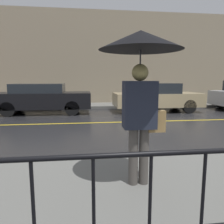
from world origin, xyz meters
name	(u,v)px	position (x,y,z in m)	size (l,w,h in m)	color
ground_plane	(149,121)	(0.00, 0.00, 0.00)	(80.00, 80.00, 0.00)	#262628
sidewalk_far	(125,105)	(0.00, 4.96, 0.07)	(28.00, 2.03, 0.14)	slate
lane_marking	(149,121)	(0.00, 0.00, 0.00)	(25.20, 0.12, 0.01)	gold
building_storefront	(122,59)	(0.00, 6.13, 2.95)	(28.00, 0.30, 5.90)	gray
pedestrian	(141,63)	(-1.73, -5.26, 1.85)	(1.12, 1.12, 2.12)	#4C4742
car_black	(42,98)	(-4.49, 2.67, 0.75)	(4.52, 1.81, 1.43)	black
car_tan	(156,97)	(1.18, 2.67, 0.75)	(4.38, 1.91, 1.44)	tan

